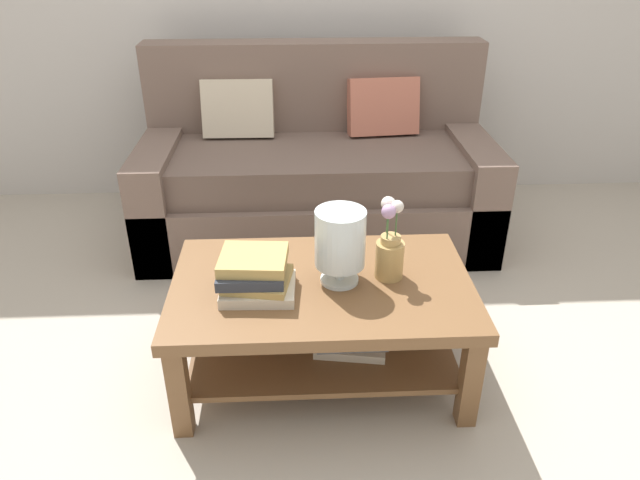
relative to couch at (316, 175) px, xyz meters
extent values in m
plane|color=#ADA393|center=(0.00, -0.97, -0.36)|extent=(10.00, 10.00, 0.00)
cube|color=brown|center=(0.00, -0.07, -0.18)|extent=(1.95, 0.90, 0.36)
cube|color=brown|center=(0.00, -0.10, 0.10)|extent=(1.71, 0.74, 0.20)
cube|color=brown|center=(0.00, 0.28, 0.35)|extent=(1.95, 0.20, 0.70)
cube|color=brown|center=(-0.87, -0.07, -0.06)|extent=(0.20, 0.90, 0.60)
cube|color=brown|center=(0.88, -0.07, -0.06)|extent=(0.20, 0.90, 0.60)
cube|color=beige|center=(-0.44, 0.14, 0.36)|extent=(0.40, 0.19, 0.34)
cube|color=#B26651|center=(0.39, 0.14, 0.36)|extent=(0.42, 0.22, 0.34)
cube|color=brown|center=(-0.03, -1.26, 0.05)|extent=(1.16, 0.72, 0.05)
cube|color=brown|center=(-0.56, -1.57, -0.17)|extent=(0.07, 0.07, 0.39)
cube|color=brown|center=(0.49, -1.57, -0.17)|extent=(0.07, 0.07, 0.39)
cube|color=brown|center=(-0.56, -0.95, -0.17)|extent=(0.07, 0.07, 0.39)
cube|color=brown|center=(0.49, -0.95, -0.17)|extent=(0.07, 0.07, 0.39)
cube|color=brown|center=(-0.03, -1.26, -0.22)|extent=(1.04, 0.60, 0.02)
cube|color=beige|center=(0.08, -1.30, -0.19)|extent=(0.31, 0.24, 0.03)
cube|color=slate|center=(0.08, -1.28, -0.16)|extent=(0.28, 0.20, 0.04)
cube|color=#3D6075|center=(0.08, -1.25, -0.12)|extent=(0.30, 0.23, 0.03)
cube|color=beige|center=(-0.27, -1.33, 0.10)|extent=(0.28, 0.22, 0.04)
cube|color=tan|center=(-0.27, -1.32, 0.13)|extent=(0.27, 0.25, 0.03)
cube|color=#2D333D|center=(-0.30, -1.33, 0.17)|extent=(0.24, 0.20, 0.04)
cube|color=tan|center=(-0.29, -1.30, 0.21)|extent=(0.26, 0.23, 0.04)
cylinder|color=silver|center=(0.04, -1.26, 0.09)|extent=(0.15, 0.15, 0.02)
cylinder|color=silver|center=(0.04, -1.26, 0.13)|extent=(0.04, 0.04, 0.06)
cylinder|color=silver|center=(0.04, -1.26, 0.27)|extent=(0.19, 0.19, 0.22)
sphere|color=#51704C|center=(0.01, -1.26, 0.22)|extent=(0.06, 0.06, 0.06)
sphere|color=slate|center=(0.06, -1.25, 0.21)|extent=(0.04, 0.04, 0.04)
cylinder|color=tan|center=(0.23, -1.23, 0.15)|extent=(0.11, 0.11, 0.15)
cylinder|color=tan|center=(0.23, -1.23, 0.24)|extent=(0.08, 0.08, 0.03)
cylinder|color=#426638|center=(0.25, -1.23, 0.31)|extent=(0.01, 0.01, 0.11)
sphere|color=silver|center=(0.25, -1.23, 0.38)|extent=(0.05, 0.05, 0.05)
cylinder|color=#426638|center=(0.22, -1.21, 0.31)|extent=(0.01, 0.01, 0.10)
sphere|color=silver|center=(0.22, -1.21, 0.38)|extent=(0.06, 0.06, 0.06)
cylinder|color=#426638|center=(0.21, -1.25, 0.30)|extent=(0.01, 0.01, 0.10)
sphere|color=#B28CB7|center=(0.21, -1.25, 0.37)|extent=(0.05, 0.05, 0.05)
camera|label=1|loc=(-0.13, -3.16, 1.31)|focal=32.96mm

